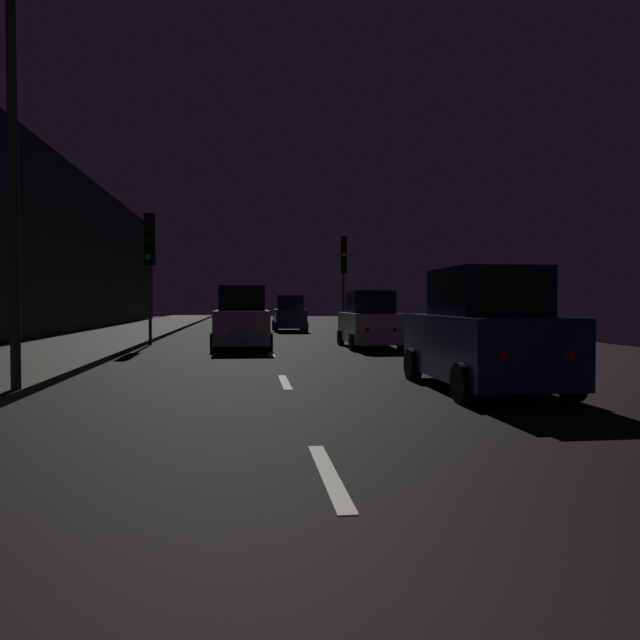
% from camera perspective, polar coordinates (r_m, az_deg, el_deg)
% --- Properties ---
extents(ground, '(25.49, 84.00, 0.02)m').
position_cam_1_polar(ground, '(27.12, -5.13, -1.69)').
color(ground, black).
extents(sidewalk_left, '(4.40, 84.00, 0.15)m').
position_cam_1_polar(sidewalk_left, '(27.72, -18.79, -1.52)').
color(sidewalk_left, '#38332B').
rests_on(sidewalk_left, ground).
extents(building_facade_left, '(0.80, 63.00, 7.97)m').
position_cam_1_polar(building_facade_left, '(25.13, -26.42, 7.01)').
color(building_facade_left, black).
rests_on(building_facade_left, ground).
extents(lane_centerline, '(0.16, 36.49, 0.01)m').
position_cam_1_polar(lane_centerline, '(22.12, -4.78, -2.40)').
color(lane_centerline, beige).
rests_on(lane_centerline, ground).
extents(traffic_light_far_right, '(0.32, 0.46, 4.95)m').
position_cam_1_polar(traffic_light_far_right, '(32.45, 2.15, 5.24)').
color(traffic_light_far_right, '#38383A').
rests_on(traffic_light_far_right, ground).
extents(traffic_light_far_left, '(0.38, 0.48, 4.79)m').
position_cam_1_polar(traffic_light_far_left, '(23.79, -15.26, 6.19)').
color(traffic_light_far_left, '#38383A').
rests_on(traffic_light_far_left, ground).
extents(streetlamp_overhead, '(1.70, 0.44, 7.04)m').
position_cam_1_polar(streetlamp_overhead, '(11.51, -23.93, 17.22)').
color(streetlamp_overhead, '#2D2D30').
rests_on(streetlamp_overhead, ground).
extents(car_approaching_headlights, '(1.93, 4.18, 2.10)m').
position_cam_1_polar(car_approaching_headlights, '(21.09, -7.11, -0.00)').
color(car_approaching_headlights, '#A5A8AD').
rests_on(car_approaching_headlights, ground).
extents(car_parked_right_far, '(1.78, 3.86, 1.95)m').
position_cam_1_polar(car_parked_right_far, '(21.47, 4.53, -0.16)').
color(car_parked_right_far, silver).
rests_on(car_parked_right_far, ground).
extents(car_parked_right_near, '(1.98, 4.29, 2.16)m').
position_cam_1_polar(car_parked_right_near, '(11.46, 14.69, -1.28)').
color(car_parked_right_near, '#141E51').
rests_on(car_parked_right_near, ground).
extents(car_distant_taillights, '(1.76, 3.82, 1.92)m').
position_cam_1_polar(car_distant_taillights, '(33.77, -2.80, 0.48)').
color(car_distant_taillights, '#141E51').
rests_on(car_distant_taillights, ground).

